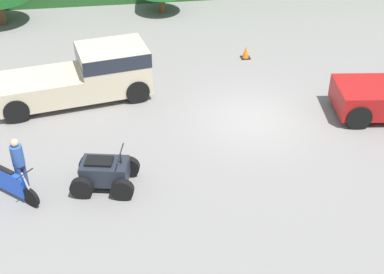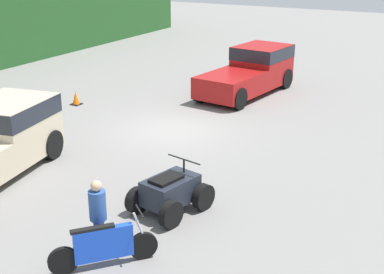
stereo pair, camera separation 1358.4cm
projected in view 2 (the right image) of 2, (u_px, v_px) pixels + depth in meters
The scene contains 6 objects.
ground_plane at pixel (171, 130), 19.35m from camera, with size 80.00×80.00×0.00m, color slate.
pickup_truck_red at pixel (252, 69), 24.00m from camera, with size 5.64×2.81×1.99m.
dirt_bike at pixel (104, 246), 11.03m from camera, with size 1.80×1.59×1.16m.
quad_atv at pixel (170, 193), 13.34m from camera, with size 2.14×1.72×1.26m.
rider_person at pixel (98, 216), 11.26m from camera, with size 0.51×0.51×1.77m.
traffic_cone at pixel (76, 99), 22.38m from camera, with size 0.42×0.42×0.55m.
Camera 2 is at (-15.71, -9.36, 6.35)m, focal length 50.00 mm.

